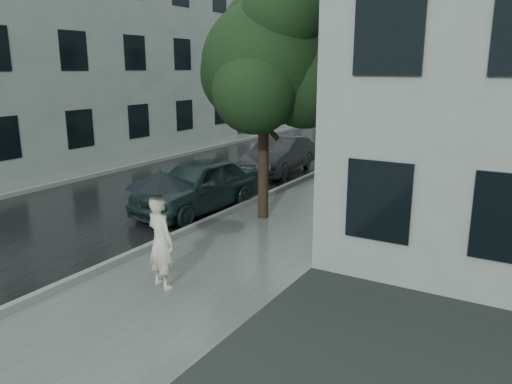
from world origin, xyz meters
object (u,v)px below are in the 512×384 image
Objects in this scene: car_near at (198,185)px; car_far at (279,155)px; street_tree at (266,63)px; pedestrian at (161,242)px; lamp_post at (329,98)px.

car_near is 1.02× the size of car_far.
pedestrian is at bearing -83.43° from street_tree.
street_tree is 6.76m from car_far.
car_far is (-0.42, 5.79, -0.04)m from car_near.
pedestrian is at bearing -56.59° from car_near.
street_tree is at bearing -91.75° from lamp_post.
car_far is at bearing 98.19° from car_near.
car_far is (-1.87, -0.20, -2.21)m from lamp_post.
car_near is 5.81m from car_far.
car_far is (-2.94, 10.27, -0.19)m from pedestrian.
street_tree reaches higher than lamp_post.
street_tree is 1.20× the size of lamp_post.
pedestrian is at bearing -78.47° from car_far.
car_far is at bearing -58.20° from pedestrian.
car_far is at bearing 113.99° from street_tree.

